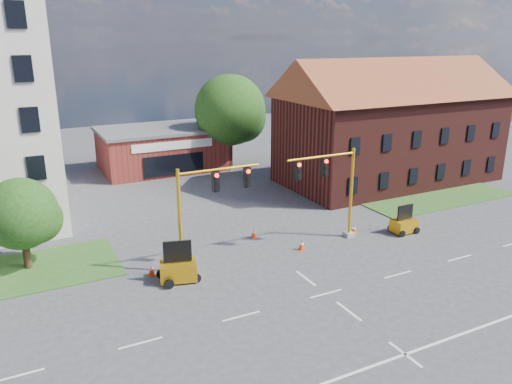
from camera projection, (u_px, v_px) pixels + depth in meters
ground at (326, 294)px, 26.65m from camera, size 120.00×120.00×0.00m
grass_verge_ne at (442, 199)px, 42.08m from camera, size 14.00×4.00×0.08m
lane_markings at (361, 321)px, 24.09m from camera, size 60.00×36.00×0.01m
brick_shop at (161, 148)px, 51.57m from camera, size 12.40×8.40×4.30m
townhouse_row at (391, 118)px, 46.30m from camera, size 21.00×11.00×11.50m
tree_large at (233, 112)px, 50.97m from camera, size 7.60×7.24×9.69m
tree_nw_front at (25, 215)px, 28.74m from camera, size 4.37×4.16×5.53m
signal_mast_west at (207, 204)px, 28.73m from camera, size 5.30×0.60×6.20m
signal_mast_east at (331, 185)px, 32.48m from camera, size 5.30×0.60×6.20m
trailer_west at (178, 269)px, 27.90m from camera, size 2.30×1.83×2.29m
trailer_east at (404, 224)px, 34.86m from camera, size 1.73×1.17×1.94m
cone_a at (152, 270)px, 28.60m from camera, size 0.40×0.40×0.70m
cone_b at (254, 233)px, 34.01m from camera, size 0.40×0.40×0.70m
cone_c at (354, 229)px, 34.73m from camera, size 0.40×0.40×0.70m
cone_d at (302, 245)px, 32.07m from camera, size 0.40×0.40×0.70m
pickup_white at (331, 184)px, 44.26m from camera, size 5.42×3.49×1.39m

